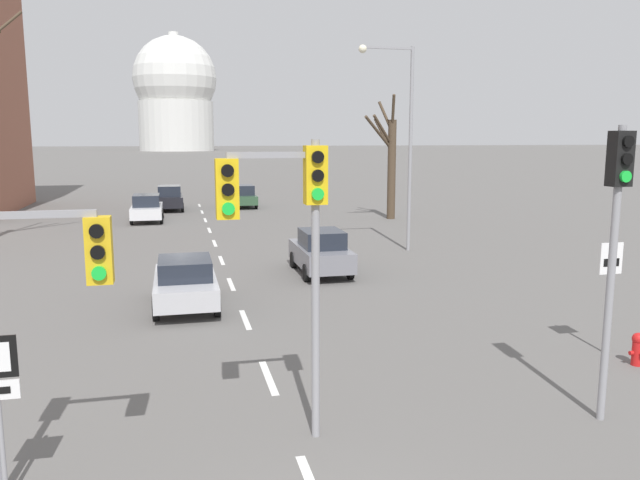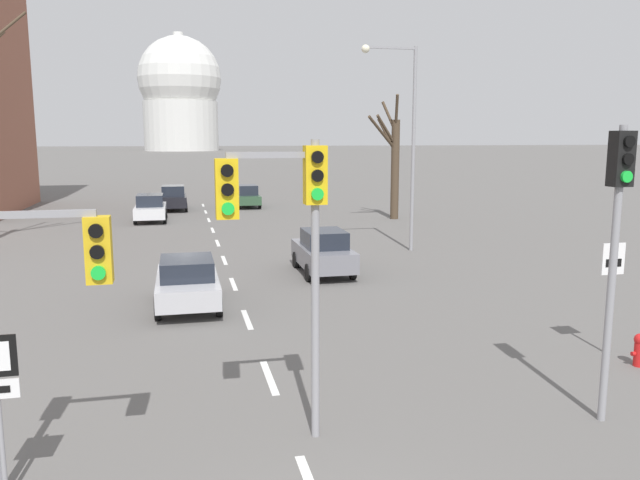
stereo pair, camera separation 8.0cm
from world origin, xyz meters
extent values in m
cube|color=silver|center=(0.00, 6.88, 0.00)|extent=(0.16, 2.00, 0.01)
cube|color=silver|center=(0.00, 11.38, 0.00)|extent=(0.16, 2.00, 0.01)
cube|color=silver|center=(0.00, 15.88, 0.00)|extent=(0.16, 2.00, 0.01)
cube|color=silver|center=(0.00, 20.38, 0.00)|extent=(0.16, 2.00, 0.01)
cube|color=silver|center=(0.00, 24.88, 0.00)|extent=(0.16, 2.00, 0.01)
cube|color=silver|center=(0.00, 29.38, 0.00)|extent=(0.16, 2.00, 0.01)
cube|color=silver|center=(0.00, 33.88, 0.00)|extent=(0.16, 2.00, 0.01)
cube|color=silver|center=(0.00, 38.38, 0.00)|extent=(0.16, 2.00, 0.01)
cube|color=silver|center=(0.00, 42.88, 0.00)|extent=(0.16, 2.00, 0.01)
cube|color=gray|center=(-3.70, 3.22, 4.12)|extent=(1.55, 0.10, 0.10)
cube|color=gold|center=(-2.92, 3.22, 3.59)|extent=(0.36, 0.28, 0.96)
cylinder|color=black|center=(-2.92, 3.05, 3.89)|extent=(0.20, 0.06, 0.20)
cylinder|color=black|center=(-2.92, 3.05, 3.59)|extent=(0.20, 0.06, 0.20)
cylinder|color=green|center=(-2.92, 3.05, 3.29)|extent=(0.20, 0.06, 0.20)
cylinder|color=gray|center=(0.41, 4.03, 2.57)|extent=(0.14, 0.14, 5.14)
cube|color=yellow|center=(0.41, 4.03, 4.56)|extent=(0.36, 0.28, 0.96)
cylinder|color=black|center=(0.41, 3.86, 4.86)|extent=(0.20, 0.06, 0.20)
cylinder|color=black|center=(0.41, 3.86, 4.56)|extent=(0.20, 0.06, 0.20)
cylinder|color=green|center=(0.41, 3.86, 4.26)|extent=(0.20, 0.06, 0.20)
cube|color=gray|center=(-0.31, 4.03, 4.89)|extent=(1.44, 0.10, 0.10)
cube|color=yellow|center=(-1.03, 4.03, 4.36)|extent=(0.36, 0.28, 0.96)
cylinder|color=black|center=(-1.03, 3.86, 4.66)|extent=(0.20, 0.06, 0.20)
cylinder|color=black|center=(-1.03, 3.86, 4.36)|extent=(0.20, 0.06, 0.20)
cylinder|color=green|center=(-1.03, 3.86, 4.06)|extent=(0.20, 0.06, 0.20)
cylinder|color=gray|center=(5.71, 3.47, 2.69)|extent=(0.14, 0.14, 5.38)
cube|color=black|center=(5.71, 3.47, 4.80)|extent=(0.36, 0.28, 0.96)
cylinder|color=black|center=(5.71, 3.30, 5.10)|extent=(0.20, 0.06, 0.20)
cylinder|color=black|center=(5.71, 3.30, 4.80)|extent=(0.20, 0.06, 0.20)
cylinder|color=green|center=(5.71, 3.30, 4.51)|extent=(0.20, 0.06, 0.20)
cylinder|color=gray|center=(-4.35, 3.06, 1.27)|extent=(0.07, 0.07, 2.53)
cylinder|color=gray|center=(8.21, 6.63, 1.38)|extent=(0.07, 0.07, 2.76)
cube|color=white|center=(8.21, 6.61, 2.33)|extent=(0.60, 0.03, 0.76)
cube|color=black|center=(8.21, 6.60, 2.24)|extent=(0.42, 0.01, 0.19)
cylinder|color=red|center=(8.35, 5.70, 0.28)|extent=(0.24, 0.24, 0.55)
cylinder|color=red|center=(8.19, 5.70, 0.30)|extent=(0.08, 0.10, 0.10)
cylinder|color=gray|center=(8.63, 20.85, 4.57)|extent=(0.16, 0.16, 9.15)
cube|color=gray|center=(7.48, 20.85, 9.05)|extent=(2.30, 0.10, 0.10)
sphere|color=#F2EAC6|center=(6.33, 20.85, 8.97)|extent=(0.36, 0.36, 0.36)
cube|color=black|center=(-2.20, 40.03, 0.70)|extent=(1.83, 4.24, 0.75)
cube|color=#1E232D|center=(-2.20, 39.82, 1.44)|extent=(1.56, 2.03, 0.72)
cylinder|color=black|center=(-3.06, 41.34, 0.33)|extent=(0.18, 0.66, 0.66)
cylinder|color=black|center=(-1.33, 41.34, 0.33)|extent=(0.18, 0.66, 0.66)
cylinder|color=black|center=(-3.06, 38.72, 0.33)|extent=(0.18, 0.66, 0.66)
cylinder|color=black|center=(-1.33, 38.72, 0.33)|extent=(0.18, 0.66, 0.66)
cube|color=silver|center=(-3.56, 34.22, 0.65)|extent=(1.84, 4.52, 0.66)
cube|color=#1E232D|center=(-3.56, 33.99, 1.34)|extent=(1.57, 2.17, 0.71)
cylinder|color=black|center=(-4.43, 35.62, 0.32)|extent=(0.18, 0.65, 0.65)
cylinder|color=black|center=(-2.69, 35.62, 0.32)|extent=(0.18, 0.65, 0.65)
cylinder|color=black|center=(-4.43, 32.82, 0.32)|extent=(0.18, 0.65, 0.65)
cylinder|color=black|center=(-2.69, 32.82, 0.32)|extent=(0.18, 0.65, 0.65)
cube|color=slate|center=(3.53, 16.94, 0.70)|extent=(1.76, 4.05, 0.74)
cube|color=#1E232D|center=(3.53, 16.74, 1.39)|extent=(1.49, 1.94, 0.64)
cylinder|color=black|center=(2.71, 18.19, 0.33)|extent=(0.18, 0.65, 0.65)
cylinder|color=black|center=(4.36, 18.19, 0.33)|extent=(0.18, 0.65, 0.65)
cylinder|color=black|center=(2.71, 15.69, 0.33)|extent=(0.18, 0.65, 0.65)
cylinder|color=black|center=(4.36, 15.69, 0.33)|extent=(0.18, 0.65, 0.65)
cube|color=#2D4C33|center=(3.24, 40.96, 0.64)|extent=(1.61, 4.31, 0.63)
cube|color=#1E232D|center=(3.24, 40.74, 1.32)|extent=(1.37, 2.07, 0.72)
cylinder|color=black|center=(2.48, 42.29, 0.32)|extent=(0.18, 0.65, 0.65)
cylinder|color=black|center=(3.99, 42.29, 0.32)|extent=(0.18, 0.65, 0.65)
cylinder|color=black|center=(2.48, 39.62, 0.32)|extent=(0.18, 0.65, 0.65)
cylinder|color=black|center=(3.99, 39.62, 0.32)|extent=(0.18, 0.65, 0.65)
cube|color=#B7B7BC|center=(-1.63, 13.20, 0.66)|extent=(1.84, 4.19, 0.62)
cube|color=#1E232D|center=(-1.63, 12.99, 1.27)|extent=(1.56, 2.01, 0.58)
cylinder|color=black|center=(-2.49, 14.50, 0.35)|extent=(0.18, 0.71, 0.71)
cylinder|color=black|center=(-0.76, 14.50, 0.35)|extent=(0.18, 0.71, 0.71)
cylinder|color=black|center=(-2.49, 11.90, 0.35)|extent=(0.18, 0.71, 0.71)
cylinder|color=black|center=(-0.76, 11.90, 0.35)|extent=(0.18, 0.71, 0.71)
cylinder|color=#473828|center=(11.71, 31.90, 3.14)|extent=(0.52, 0.52, 6.29)
cylinder|color=#473828|center=(11.21, 32.14, 5.31)|extent=(1.18, 0.66, 2.19)
cylinder|color=#473828|center=(10.91, 31.42, 5.64)|extent=(1.69, 1.21, 1.92)
cylinder|color=#473828|center=(11.57, 31.41, 6.75)|extent=(0.47, 1.15, 2.13)
cylinder|color=#473828|center=(11.39, 32.28, 6.48)|extent=(0.82, 0.94, 2.00)
cylinder|color=#473828|center=(10.57, 31.25, 5.49)|extent=(2.30, 1.63, 2.07)
cylinder|color=silver|center=(0.00, 252.64, 9.73)|extent=(29.20, 29.20, 19.46)
sphere|color=silver|center=(0.00, 252.64, 28.38)|extent=(32.44, 32.44, 32.44)
cylinder|color=silver|center=(0.00, 252.64, 42.98)|extent=(3.89, 3.89, 5.68)
camera|label=1|loc=(-1.85, -5.95, 5.16)|focal=35.00mm
camera|label=2|loc=(-1.77, -5.97, 5.16)|focal=35.00mm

